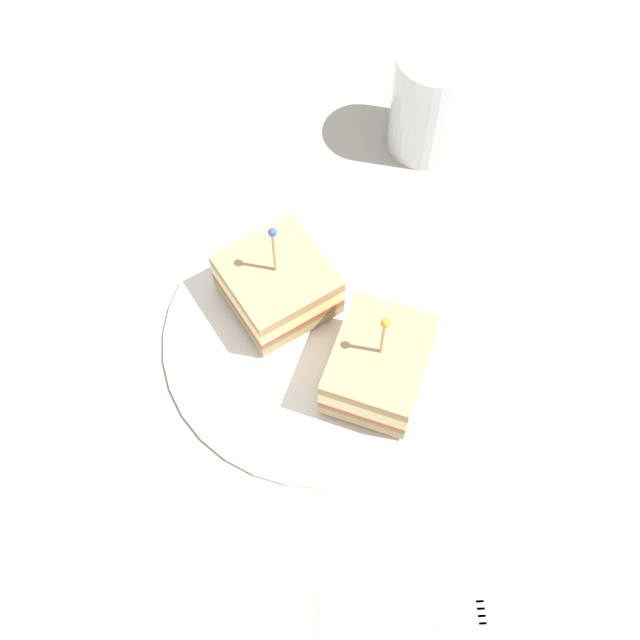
{
  "coord_description": "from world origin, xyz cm",
  "views": [
    {
      "loc": [
        11.67,
        28.1,
        58.61
      ],
      "look_at": [
        0.0,
        0.0,
        2.91
      ],
      "focal_mm": 42.93,
      "sensor_mm": 36.0,
      "label": 1
    }
  ],
  "objects_px": {
    "plate": "(320,334)",
    "sandwich_half_front": "(277,284)",
    "drink_glass": "(431,105)",
    "sandwich_half_back": "(379,365)",
    "fork": "(438,614)"
  },
  "relations": [
    {
      "from": "plate",
      "to": "sandwich_half_front",
      "type": "distance_m",
      "value": 0.06
    },
    {
      "from": "plate",
      "to": "drink_glass",
      "type": "xyz_separation_m",
      "value": [
        -0.18,
        -0.16,
        0.05
      ]
    },
    {
      "from": "plate",
      "to": "sandwich_half_back",
      "type": "xyz_separation_m",
      "value": [
        -0.03,
        0.06,
        0.03
      ]
    },
    {
      "from": "sandwich_half_back",
      "to": "drink_glass",
      "type": "xyz_separation_m",
      "value": [
        -0.15,
        -0.22,
        0.02
      ]
    },
    {
      "from": "sandwich_half_back",
      "to": "drink_glass",
      "type": "bearing_deg",
      "value": -124.99
    },
    {
      "from": "fork",
      "to": "drink_glass",
      "type": "bearing_deg",
      "value": -115.1
    },
    {
      "from": "plate",
      "to": "sandwich_half_back",
      "type": "height_order",
      "value": "sandwich_half_back"
    },
    {
      "from": "plate",
      "to": "drink_glass",
      "type": "height_order",
      "value": "drink_glass"
    },
    {
      "from": "sandwich_half_back",
      "to": "sandwich_half_front",
      "type": "bearing_deg",
      "value": -65.02
    },
    {
      "from": "sandwich_half_back",
      "to": "drink_glass",
      "type": "distance_m",
      "value": 0.27
    },
    {
      "from": "plate",
      "to": "drink_glass",
      "type": "relative_size",
      "value": 2.46
    },
    {
      "from": "sandwich_half_front",
      "to": "fork",
      "type": "bearing_deg",
      "value": 92.46
    },
    {
      "from": "drink_glass",
      "to": "sandwich_half_front",
      "type": "bearing_deg",
      "value": 30.36
    },
    {
      "from": "drink_glass",
      "to": "sandwich_half_back",
      "type": "bearing_deg",
      "value": 55.01
    },
    {
      "from": "sandwich_half_back",
      "to": "plate",
      "type": "bearing_deg",
      "value": -64.96
    }
  ]
}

